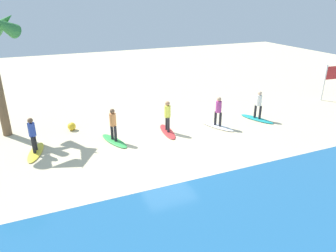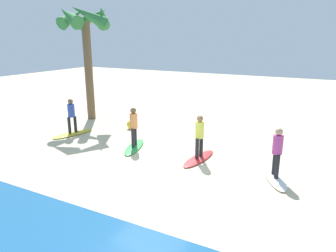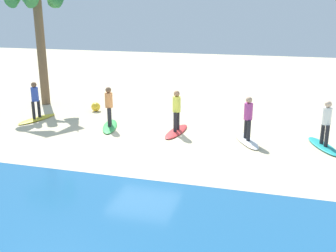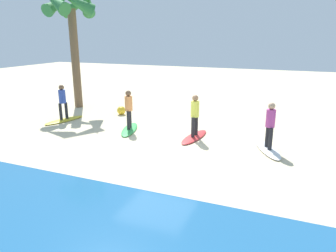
{
  "view_description": "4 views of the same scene",
  "coord_description": "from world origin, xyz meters",
  "px_view_note": "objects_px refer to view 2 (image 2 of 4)",
  "views": [
    {
      "loc": [
        5.1,
        12.29,
        6.64
      ],
      "look_at": [
        -0.42,
        -0.81,
        0.8
      ],
      "focal_mm": 33.44,
      "sensor_mm": 36.0,
      "label": 1
    },
    {
      "loc": [
        -5.0,
        8.6,
        4.48
      ],
      "look_at": [
        0.58,
        -1.93,
        1.11
      ],
      "focal_mm": 33.66,
      "sensor_mm": 36.0,
      "label": 2
    },
    {
      "loc": [
        -4.57,
        13.03,
        4.88
      ],
      "look_at": [
        -0.88,
        -0.25,
        0.73
      ],
      "focal_mm": 42.27,
      "sensor_mm": 36.0,
      "label": 3
    },
    {
      "loc": [
        -4.33,
        9.62,
        3.92
      ],
      "look_at": [
        -0.3,
        -0.26,
        0.85
      ],
      "focal_mm": 33.69,
      "sensor_mm": 36.0,
      "label": 4
    }
  ],
  "objects_px": {
    "surfboard_white": "(275,177)",
    "surfboard_yellow": "(73,134)",
    "surfer_green": "(134,124)",
    "palm_tree": "(86,27)",
    "surfboard_red": "(199,158)",
    "surfboard_green": "(134,147)",
    "beach_ball": "(131,125)",
    "surfer_yellow": "(71,113)",
    "surfer_red": "(200,133)",
    "surfer_white": "(277,149)"
  },
  "relations": [
    {
      "from": "surfboard_white",
      "to": "surfboard_yellow",
      "type": "xyz_separation_m",
      "value": [
        9.38,
        -0.52,
        0.0
      ]
    },
    {
      "from": "surfer_green",
      "to": "palm_tree",
      "type": "relative_size",
      "value": 0.26
    },
    {
      "from": "surfboard_white",
      "to": "surfboard_red",
      "type": "distance_m",
      "value": 2.87
    },
    {
      "from": "surfboard_green",
      "to": "surfer_green",
      "type": "xyz_separation_m",
      "value": [
        0.0,
        0.0,
        0.99
      ]
    },
    {
      "from": "beach_ball",
      "to": "surfboard_green",
      "type": "bearing_deg",
      "value": 127.02
    },
    {
      "from": "surfer_green",
      "to": "surfboard_yellow",
      "type": "height_order",
      "value": "surfer_green"
    },
    {
      "from": "surfer_green",
      "to": "beach_ball",
      "type": "relative_size",
      "value": 3.75
    },
    {
      "from": "surfboard_white",
      "to": "surfboard_yellow",
      "type": "height_order",
      "value": "same"
    },
    {
      "from": "surfboard_yellow",
      "to": "surfer_yellow",
      "type": "height_order",
      "value": "surfer_yellow"
    },
    {
      "from": "surfer_red",
      "to": "beach_ball",
      "type": "xyz_separation_m",
      "value": [
        4.65,
        -2.27,
        -0.82
      ]
    },
    {
      "from": "beach_ball",
      "to": "surfer_red",
      "type": "bearing_deg",
      "value": 153.96
    },
    {
      "from": "surfer_white",
      "to": "surfboard_green",
      "type": "xyz_separation_m",
      "value": [
        5.74,
        -0.32,
        -0.99
      ]
    },
    {
      "from": "surfboard_white",
      "to": "palm_tree",
      "type": "bearing_deg",
      "value": -131.17
    },
    {
      "from": "surfer_yellow",
      "to": "surfer_white",
      "type": "bearing_deg",
      "value": 176.82
    },
    {
      "from": "surfboard_red",
      "to": "palm_tree",
      "type": "xyz_separation_m",
      "value": [
        7.83,
        -2.95,
        4.94
      ]
    },
    {
      "from": "surfer_white",
      "to": "palm_tree",
      "type": "bearing_deg",
      "value": -17.32
    },
    {
      "from": "surfboard_green",
      "to": "surfer_yellow",
      "type": "relative_size",
      "value": 1.28
    },
    {
      "from": "surfboard_white",
      "to": "beach_ball",
      "type": "relative_size",
      "value": 4.8
    },
    {
      "from": "surfer_red",
      "to": "palm_tree",
      "type": "distance_m",
      "value": 9.26
    },
    {
      "from": "surfboard_red",
      "to": "surfer_red",
      "type": "relative_size",
      "value": 1.28
    },
    {
      "from": "surfer_red",
      "to": "surfer_yellow",
      "type": "distance_m",
      "value": 6.54
    },
    {
      "from": "surfer_yellow",
      "to": "surfer_green",
      "type": "bearing_deg",
      "value": 176.88
    },
    {
      "from": "surfboard_white",
      "to": "surfboard_green",
      "type": "height_order",
      "value": "same"
    },
    {
      "from": "surfboard_green",
      "to": "beach_ball",
      "type": "relative_size",
      "value": 4.8
    },
    {
      "from": "surfboard_white",
      "to": "surfer_white",
      "type": "xyz_separation_m",
      "value": [
        0.0,
        0.0,
        0.99
      ]
    },
    {
      "from": "palm_tree",
      "to": "beach_ball",
      "type": "bearing_deg",
      "value": 167.96
    },
    {
      "from": "palm_tree",
      "to": "surfer_yellow",
      "type": "bearing_deg",
      "value": 114.73
    },
    {
      "from": "surfboard_white",
      "to": "surfer_green",
      "type": "bearing_deg",
      "value": -117.07
    },
    {
      "from": "surfboard_red",
      "to": "surfboard_yellow",
      "type": "xyz_separation_m",
      "value": [
        6.54,
        -0.14,
        0.0
      ]
    },
    {
      "from": "surfer_white",
      "to": "surfboard_red",
      "type": "relative_size",
      "value": 0.78
    },
    {
      "from": "surfboard_white",
      "to": "surfboard_yellow",
      "type": "bearing_deg",
      "value": -117.03
    },
    {
      "from": "surfboard_yellow",
      "to": "palm_tree",
      "type": "distance_m",
      "value": 5.83
    },
    {
      "from": "surfer_red",
      "to": "surfer_green",
      "type": "xyz_separation_m",
      "value": [
        2.9,
        0.05,
        0.0
      ]
    },
    {
      "from": "surfer_yellow",
      "to": "surfboard_white",
      "type": "bearing_deg",
      "value": 176.82
    },
    {
      "from": "surfer_yellow",
      "to": "palm_tree",
      "type": "xyz_separation_m",
      "value": [
        1.29,
        -2.81,
        3.95
      ]
    },
    {
      "from": "surfer_red",
      "to": "surfer_green",
      "type": "relative_size",
      "value": 1.0
    },
    {
      "from": "surfboard_yellow",
      "to": "beach_ball",
      "type": "height_order",
      "value": "beach_ball"
    },
    {
      "from": "surfboard_white",
      "to": "surfer_yellow",
      "type": "distance_m",
      "value": 9.45
    },
    {
      "from": "surfboard_red",
      "to": "surfer_yellow",
      "type": "distance_m",
      "value": 6.62
    },
    {
      "from": "surfer_white",
      "to": "beach_ball",
      "type": "relative_size",
      "value": 3.75
    },
    {
      "from": "surfer_white",
      "to": "surfer_yellow",
      "type": "distance_m",
      "value": 9.4
    },
    {
      "from": "surfer_red",
      "to": "surfboard_green",
      "type": "xyz_separation_m",
      "value": [
        2.9,
        0.05,
        -0.99
      ]
    },
    {
      "from": "surfer_red",
      "to": "surfboard_green",
      "type": "relative_size",
      "value": 0.78
    },
    {
      "from": "surfboard_red",
      "to": "surfer_yellow",
      "type": "xyz_separation_m",
      "value": [
        6.54,
        -0.14,
        0.99
      ]
    },
    {
      "from": "surfboard_yellow",
      "to": "beach_ball",
      "type": "distance_m",
      "value": 2.85
    },
    {
      "from": "surfer_white",
      "to": "surfboard_yellow",
      "type": "height_order",
      "value": "surfer_white"
    },
    {
      "from": "surfboard_red",
      "to": "surfer_red",
      "type": "height_order",
      "value": "surfer_red"
    },
    {
      "from": "surfboard_red",
      "to": "surfer_green",
      "type": "xyz_separation_m",
      "value": [
        2.9,
        0.05,
        0.99
      ]
    },
    {
      "from": "surfer_red",
      "to": "beach_ball",
      "type": "height_order",
      "value": "surfer_red"
    },
    {
      "from": "palm_tree",
      "to": "surfboard_white",
      "type": "bearing_deg",
      "value": 162.68
    }
  ]
}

